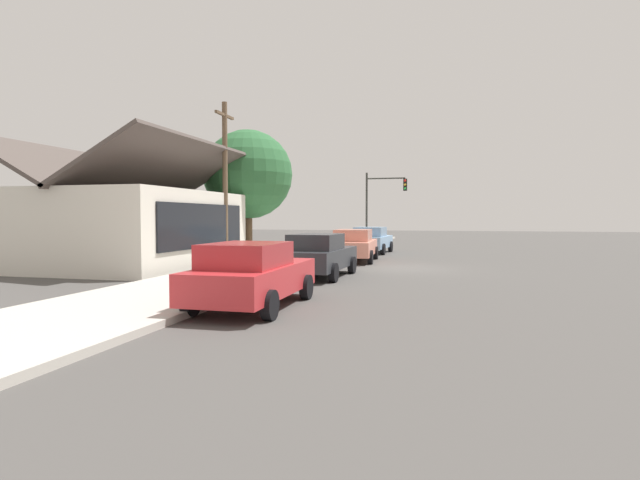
% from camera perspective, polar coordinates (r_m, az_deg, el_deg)
% --- Properties ---
extents(ground_plane, '(120.00, 120.00, 0.00)m').
position_cam_1_polar(ground_plane, '(21.83, 9.29, -3.19)').
color(ground_plane, '#4C4947').
extents(sidewalk_curb, '(60.00, 4.20, 0.16)m').
position_cam_1_polar(sidewalk_curb, '(23.01, -4.74, -2.66)').
color(sidewalk_curb, beige).
rests_on(sidewalk_curb, ground).
extents(car_cherry, '(4.62, 2.09, 1.59)m').
position_cam_1_polar(car_cherry, '(12.30, -7.70, -3.86)').
color(car_cherry, red).
rests_on(car_cherry, ground).
extents(car_charcoal, '(4.56, 2.13, 1.59)m').
position_cam_1_polar(car_charcoal, '(18.38, -0.13, -1.69)').
color(car_charcoal, '#2D3035').
rests_on(car_charcoal, ground).
extents(car_coral, '(4.72, 2.28, 1.59)m').
position_cam_1_polar(car_coral, '(24.84, 3.88, -0.57)').
color(car_coral, '#EA8C75').
rests_on(car_coral, ground).
extents(car_skyblue, '(4.45, 2.24, 1.59)m').
position_cam_1_polar(car_skyblue, '(30.67, 5.83, 0.03)').
color(car_skyblue, '#8CB7E0').
rests_on(car_skyblue, ground).
extents(storefront_building, '(9.60, 7.89, 5.47)m').
position_cam_1_polar(storefront_building, '(24.00, -21.04, 1.53)').
color(storefront_building, silver).
rests_on(storefront_building, ground).
extents(shade_tree, '(4.88, 4.88, 6.97)m').
position_cam_1_polar(shade_tree, '(28.23, -8.14, 7.32)').
color(shade_tree, brown).
rests_on(shade_tree, ground).
extents(traffic_light_main, '(0.37, 2.79, 5.20)m').
position_cam_1_polar(traffic_light_main, '(34.47, 7.04, 4.76)').
color(traffic_light_main, '#383833').
rests_on(traffic_light_main, ground).
extents(utility_pole_wooden, '(1.80, 0.24, 7.50)m').
position_cam_1_polar(utility_pole_wooden, '(23.98, -10.68, 6.72)').
color(utility_pole_wooden, brown).
rests_on(utility_pole_wooden, ground).
extents(fire_hydrant_red, '(0.22, 0.22, 0.71)m').
position_cam_1_polar(fire_hydrant_red, '(26.71, 1.15, -1.02)').
color(fire_hydrant_red, red).
rests_on(fire_hydrant_red, sidewalk_curb).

